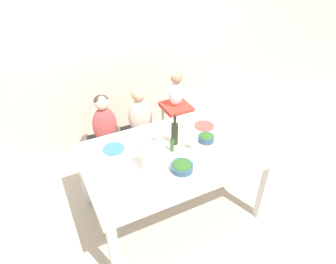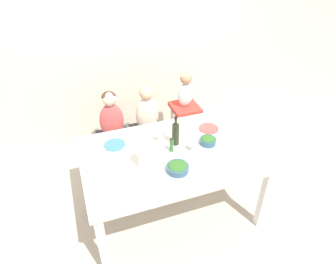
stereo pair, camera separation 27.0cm
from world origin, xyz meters
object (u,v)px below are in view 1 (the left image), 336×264
paper_towel_roll (148,157)px  dinner_plate_back_left (114,149)px  chair_right_highchair (176,117)px  person_baby_right (176,86)px  salad_bowl_small (206,138)px  dinner_plate_back_right (204,126)px  chair_far_left (108,146)px  salad_bowl_large (182,166)px  person_child_left (104,119)px  dinner_plate_front_right (226,156)px  person_child_center (139,110)px  wine_glass_near (195,140)px  wine_glass_far (159,133)px  chair_far_center (141,137)px  wine_bottle (175,133)px  dinner_plate_front_left (129,193)px

paper_towel_roll → dinner_plate_back_left: paper_towel_roll is taller
chair_right_highchair → person_baby_right: person_baby_right is taller
salad_bowl_small → dinner_plate_back_right: (0.12, 0.22, -0.03)m
chair_far_left → salad_bowl_large: (0.36, -1.07, 0.39)m
person_child_left → dinner_plate_front_right: 1.36m
person_child_left → person_child_center: 0.41m
salad_bowl_small → wine_glass_near: bearing=-158.6°
dinner_plate_back_right → person_child_left: bearing=146.9°
chair_right_highchair → salad_bowl_small: bearing=-97.2°
person_baby_right → wine_glass_far: (-0.52, -0.63, -0.10)m
wine_glass_near → wine_glass_far: 0.34m
dinner_plate_back_right → dinner_plate_front_right: size_ratio=1.00×
chair_far_left → paper_towel_roll: size_ratio=1.95×
wine_glass_far → dinner_plate_back_left: 0.45m
person_child_left → dinner_plate_back_right: (0.89, -0.58, -0.01)m
chair_far_center → dinner_plate_back_right: size_ratio=2.32×
wine_glass_far → dinner_plate_back_right: (0.54, 0.05, -0.11)m
person_child_center → paper_towel_roll: 0.97m
chair_far_left → chair_far_center: 0.41m
wine_bottle → dinner_plate_back_left: wine_bottle is taller
person_baby_right → salad_bowl_small: person_baby_right is taller
wine_bottle → dinner_plate_back_left: 0.59m
wine_glass_far → wine_glass_near: bearing=-45.3°
person_child_left → dinner_plate_front_left: bearing=-97.0°
wine_glass_near → chair_far_center: bearing=102.2°
chair_far_left → chair_right_highchair: size_ratio=0.66×
salad_bowl_small → dinner_plate_front_left: size_ratio=0.78×
salad_bowl_large → salad_bowl_small: 0.49m
chair_right_highchair → person_child_left: bearing=179.9°
chair_far_center → person_baby_right: size_ratio=1.10×
wine_glass_far → salad_bowl_small: size_ratio=1.03×
paper_towel_roll → chair_far_left: bearing=97.1°
wine_glass_near → dinner_plate_back_left: 0.76m
dinner_plate_back_right → dinner_plate_front_right: same height
chair_far_left → dinner_plate_front_right: dinner_plate_front_right is taller
salad_bowl_large → dinner_plate_front_right: (0.44, -0.03, -0.03)m
person_child_center → dinner_plate_back_right: size_ratio=2.81×
wine_bottle → paper_towel_roll: 0.42m
chair_far_center → person_child_left: (-0.41, 0.00, 0.37)m
wine_glass_near → person_child_center: bearing=102.2°
wine_glass_near → dinner_plate_back_right: size_ratio=0.80×
person_child_center → salad_bowl_small: size_ratio=3.60×
person_child_left → salad_bowl_large: bearing=-71.3°
dinner_plate_back_left → dinner_plate_back_right: 0.97m
chair_right_highchair → person_child_left: person_child_left is taller
person_baby_right → paper_towel_roll: bearing=-129.6°
chair_far_left → salad_bowl_large: salad_bowl_large is taller
person_baby_right → wine_glass_near: 0.92m
wine_glass_near → dinner_plate_back_right: wine_glass_near is taller
wine_glass_near → wine_glass_far: size_ratio=1.00×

